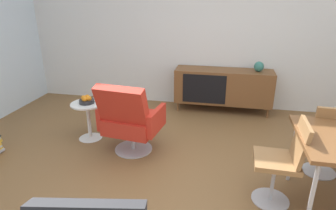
{
  "coord_description": "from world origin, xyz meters",
  "views": [
    {
      "loc": [
        0.38,
        -2.45,
        1.9
      ],
      "look_at": [
        -0.19,
        0.34,
        0.8
      ],
      "focal_mm": 31.07,
      "sensor_mm": 36.0,
      "label": 1
    }
  ],
  "objects_px": {
    "vase_cobalt": "(259,67)",
    "dining_chair_back_left": "(328,137)",
    "dining_chair_near_window": "(283,159)",
    "side_table_round": "(88,117)",
    "fruit_bowl": "(87,100)",
    "sideboard": "(223,86)",
    "lounge_chair_red": "(130,118)"
  },
  "relations": [
    {
      "from": "vase_cobalt",
      "to": "dining_chair_back_left",
      "type": "distance_m",
      "value": 1.84
    },
    {
      "from": "sideboard",
      "to": "dining_chair_back_left",
      "type": "relative_size",
      "value": 1.87
    },
    {
      "from": "dining_chair_back_left",
      "to": "fruit_bowl",
      "type": "bearing_deg",
      "value": 173.9
    },
    {
      "from": "sideboard",
      "to": "dining_chair_near_window",
      "type": "bearing_deg",
      "value": -75.03
    },
    {
      "from": "sideboard",
      "to": "side_table_round",
      "type": "distance_m",
      "value": 2.26
    },
    {
      "from": "dining_chair_back_left",
      "to": "side_table_round",
      "type": "bearing_deg",
      "value": 173.88
    },
    {
      "from": "side_table_round",
      "to": "dining_chair_near_window",
      "type": "bearing_deg",
      "value": -20.17
    },
    {
      "from": "vase_cobalt",
      "to": "fruit_bowl",
      "type": "xyz_separation_m",
      "value": [
        -2.31,
        -1.4,
        -0.24
      ]
    },
    {
      "from": "vase_cobalt",
      "to": "fruit_bowl",
      "type": "bearing_deg",
      "value": -148.83
    },
    {
      "from": "vase_cobalt",
      "to": "dining_chair_near_window",
      "type": "distance_m",
      "value": 2.3
    },
    {
      "from": "vase_cobalt",
      "to": "side_table_round",
      "type": "xyz_separation_m",
      "value": [
        -2.31,
        -1.4,
        -0.48
      ]
    },
    {
      "from": "lounge_chair_red",
      "to": "side_table_round",
      "type": "bearing_deg",
      "value": 159.28
    },
    {
      "from": "vase_cobalt",
      "to": "side_table_round",
      "type": "bearing_deg",
      "value": -148.82
    },
    {
      "from": "sideboard",
      "to": "side_table_round",
      "type": "bearing_deg",
      "value": -141.71
    },
    {
      "from": "lounge_chair_red",
      "to": "fruit_bowl",
      "type": "distance_m",
      "value": 0.74
    },
    {
      "from": "lounge_chair_red",
      "to": "fruit_bowl",
      "type": "relative_size",
      "value": 4.73
    },
    {
      "from": "lounge_chair_red",
      "to": "side_table_round",
      "type": "distance_m",
      "value": 0.75
    },
    {
      "from": "sideboard",
      "to": "side_table_round",
      "type": "height_order",
      "value": "sideboard"
    },
    {
      "from": "fruit_bowl",
      "to": "dining_chair_near_window",
      "type": "bearing_deg",
      "value": -20.14
    },
    {
      "from": "vase_cobalt",
      "to": "dining_chair_near_window",
      "type": "relative_size",
      "value": 0.19
    },
    {
      "from": "sideboard",
      "to": "dining_chair_back_left",
      "type": "height_order",
      "value": "dining_chair_back_left"
    },
    {
      "from": "dining_chair_back_left",
      "to": "fruit_bowl",
      "type": "height_order",
      "value": "dining_chair_back_left"
    },
    {
      "from": "vase_cobalt",
      "to": "side_table_round",
      "type": "relative_size",
      "value": 0.31
    },
    {
      "from": "vase_cobalt",
      "to": "dining_chair_near_window",
      "type": "bearing_deg",
      "value": -88.36
    },
    {
      "from": "sideboard",
      "to": "lounge_chair_red",
      "type": "relative_size",
      "value": 1.69
    },
    {
      "from": "fruit_bowl",
      "to": "dining_chair_back_left",
      "type": "bearing_deg",
      "value": -6.1
    },
    {
      "from": "dining_chair_near_window",
      "to": "fruit_bowl",
      "type": "relative_size",
      "value": 4.28
    },
    {
      "from": "dining_chair_near_window",
      "to": "sideboard",
      "type": "bearing_deg",
      "value": 104.97
    },
    {
      "from": "sideboard",
      "to": "lounge_chair_red",
      "type": "height_order",
      "value": "lounge_chair_red"
    },
    {
      "from": "dining_chair_near_window",
      "to": "side_table_round",
      "type": "distance_m",
      "value": 2.53
    },
    {
      "from": "sideboard",
      "to": "lounge_chair_red",
      "type": "xyz_separation_m",
      "value": [
        -1.08,
        -1.66,
        0.03
      ]
    },
    {
      "from": "sideboard",
      "to": "dining_chair_back_left",
      "type": "xyz_separation_m",
      "value": [
        1.14,
        -1.71,
        0.03
      ]
    }
  ]
}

